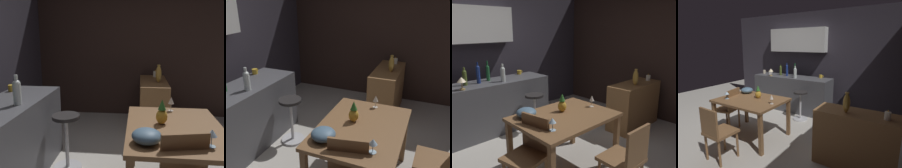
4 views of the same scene
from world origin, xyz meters
TOP-DOWN VIEW (x-y plane):
  - wall_side_right at (2.55, 0.30)m, footprint 0.10×4.40m
  - dining_table at (-0.03, -0.26)m, footprint 1.22×0.90m
  - kitchen_counter at (-0.19, 1.44)m, footprint 2.10×0.60m
  - sideboard_cabinet at (1.83, -0.16)m, footprint 1.10×0.44m
  - chair_by_doorway at (0.07, -1.09)m, footprint 0.41×0.41m
  - bar_stool at (0.37, 0.92)m, footprint 0.34×0.34m
  - wine_glass_left at (-0.42, -0.48)m, footprint 0.08×0.08m
  - wine_glass_right at (0.46, -0.28)m, footprint 0.07×0.07m
  - pineapple_centerpiece at (0.04, -0.14)m, footprint 0.11×0.11m
  - fruit_bowl at (-0.41, 0.02)m, footprint 0.24×0.24m
  - wine_bottle_clear at (-0.00, 1.30)m, footprint 0.08×0.08m
  - cup_mustard at (0.55, 1.65)m, footprint 0.12×0.08m
  - pillar_candle_tall at (2.20, -0.21)m, footprint 0.08×0.08m
  - vase_brass at (1.70, -0.22)m, footprint 0.10×0.10m

SIDE VIEW (x-z plane):
  - bar_stool at x=0.37m, z-range 0.02..0.70m
  - sideboard_cabinet at x=1.83m, z-range 0.00..0.82m
  - kitchen_counter at x=-0.19m, z-range 0.00..0.90m
  - chair_by_doorway at x=0.07m, z-range 0.05..0.90m
  - dining_table at x=-0.03m, z-range 0.28..1.02m
  - fruit_bowl at x=-0.41m, z-range 0.74..0.86m
  - pineapple_centerpiece at x=0.04m, z-range 0.72..0.97m
  - wine_glass_left at x=-0.42m, z-range 0.78..0.92m
  - wine_glass_right at x=0.46m, z-range 0.78..0.93m
  - pillar_candle_tall at x=2.20m, z-range 0.81..0.94m
  - cup_mustard at x=0.55m, z-range 0.90..0.98m
  - vase_brass at x=1.70m, z-range 0.81..1.10m
  - wine_bottle_clear at x=0.00m, z-range 0.89..1.19m
  - wall_side_right at x=2.55m, z-range 0.00..2.60m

